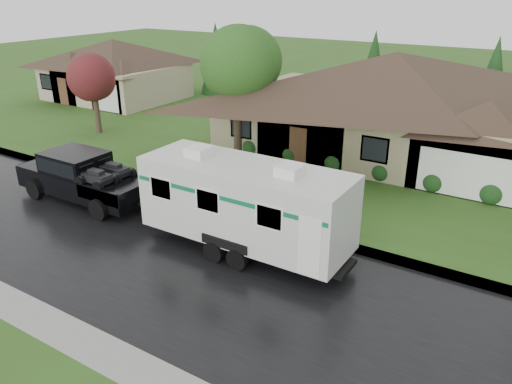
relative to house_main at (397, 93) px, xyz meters
The scene contains 11 objects.
ground 14.48m from the house_main, 99.41° to the right, with size 140.00×140.00×0.00m, color #31541A.
road 16.40m from the house_main, 98.24° to the right, with size 140.00×8.00×0.01m, color black.
curb 12.32m from the house_main, 101.19° to the right, with size 140.00×0.50×0.15m, color gray.
lawn 4.36m from the house_main, 153.11° to the left, with size 140.00×26.00×0.15m, color #31541A.
house_main is the anchor object (origin of this frame).
house_far 24.17m from the house_main, behind, with size 10.80×8.64×5.80m.
tree_left_green 8.90m from the house_main, 146.09° to the right, with size 4.19×4.19×6.93m.
tree_red 18.49m from the house_main, 161.08° to the right, with size 2.99×2.99×4.95m.
shrub_row 5.42m from the house_main, 93.69° to the right, with size 13.60×1.00×1.00m.
pickup_truck 17.06m from the house_main, 125.81° to the right, with size 6.65×2.53×2.22m.
travel_trailer 13.84m from the house_main, 94.43° to the right, with size 8.20×2.88×3.68m.
Camera 1 is at (10.19, -13.50, 9.20)m, focal length 35.00 mm.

